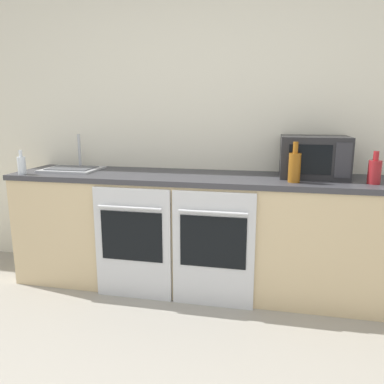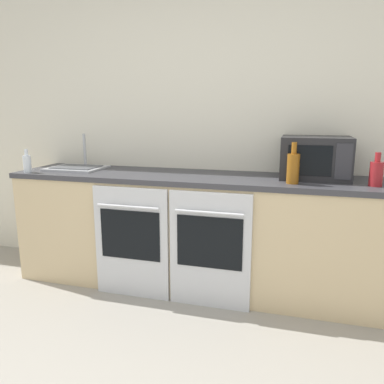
% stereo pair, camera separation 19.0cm
% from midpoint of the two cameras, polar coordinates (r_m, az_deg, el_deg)
% --- Properties ---
extents(wall_back, '(10.00, 0.06, 2.60)m').
position_cam_midpoint_polar(wall_back, '(3.17, 4.85, 10.52)').
color(wall_back, silver).
rests_on(wall_back, ground_plane).
extents(counter_back, '(3.02, 0.64, 0.91)m').
position_cam_midpoint_polar(counter_back, '(2.99, 3.32, -6.05)').
color(counter_back, '#D1B789').
rests_on(counter_back, ground_plane).
extents(oven_left, '(0.59, 0.06, 0.85)m').
position_cam_midpoint_polar(oven_left, '(2.84, -7.35, -7.60)').
color(oven_left, silver).
rests_on(oven_left, ground_plane).
extents(oven_right, '(0.59, 0.06, 0.85)m').
position_cam_midpoint_polar(oven_right, '(2.67, 4.77, -8.82)').
color(oven_right, silver).
rests_on(oven_right, ground_plane).
extents(microwave, '(0.48, 0.38, 0.30)m').
position_cam_midpoint_polar(microwave, '(2.90, 20.09, 4.93)').
color(microwave, '#232326').
rests_on(microwave, counter_back).
extents(bottle_clear, '(0.06, 0.06, 0.19)m').
position_cam_midpoint_polar(bottle_clear, '(3.25, -22.31, 4.06)').
color(bottle_clear, silver).
rests_on(bottle_clear, counter_back).
extents(bottle_red, '(0.09, 0.09, 0.22)m').
position_cam_midpoint_polar(bottle_red, '(2.76, 28.07, 2.56)').
color(bottle_red, maroon).
rests_on(bottle_red, counter_back).
extents(bottle_amber, '(0.08, 0.08, 0.28)m').
position_cam_midpoint_polar(bottle_amber, '(2.64, 17.15, 3.58)').
color(bottle_amber, '#8C5114').
rests_on(bottle_amber, counter_back).
extents(sink, '(0.46, 0.37, 0.29)m').
position_cam_midpoint_polar(sink, '(3.33, -15.56, 3.70)').
color(sink, '#A8AAAF').
rests_on(sink, counter_back).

